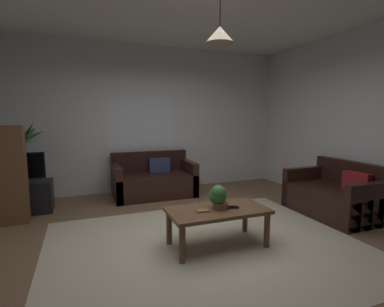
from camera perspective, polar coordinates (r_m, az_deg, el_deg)
name	(u,v)px	position (r m, az deg, el deg)	size (l,w,h in m)	color
floor	(201,241)	(3.78, 1.69, -16.71)	(5.61, 5.36, 0.02)	brown
rug	(207,246)	(3.61, 2.97, -17.71)	(3.65, 2.95, 0.01)	beige
wall_back	(150,119)	(6.04, -8.24, 6.63)	(5.73, 0.06, 2.90)	silver
wall_right	(372,121)	(5.24, 31.89, 5.41)	(0.06, 5.36, 2.90)	silver
window_pane	(141,122)	(5.97, -9.93, 6.03)	(1.35, 0.01, 1.07)	white
couch_under_window	(154,181)	(5.66, -7.49, -5.44)	(1.51, 0.86, 0.82)	black
couch_right_side	(335,197)	(5.09, 26.19, -7.66)	(0.86, 1.35, 0.82)	black
coffee_table	(218,215)	(3.50, 5.05, -11.85)	(1.17, 0.61, 0.45)	brown
book_on_table_0	(203,211)	(3.37, 2.17, -11.16)	(0.15, 0.09, 0.02)	#99663F
remote_on_table_0	(228,208)	(3.50, 7.14, -10.51)	(0.05, 0.16, 0.02)	black
remote_on_table_1	(232,207)	(3.52, 7.81, -10.42)	(0.05, 0.16, 0.02)	black
potted_plant_on_table	(218,196)	(3.44, 5.21, -8.37)	(0.22, 0.21, 0.29)	brown
tv_stand	(22,198)	(5.35, -30.45, -7.49)	(0.90, 0.44, 0.50)	black
tv	(19,168)	(5.23, -30.85, -2.38)	(0.74, 0.16, 0.47)	black
potted_palm_corner	(24,166)	(5.80, -30.10, -2.05)	(0.81, 0.87, 1.48)	brown
pendant_lamp	(220,34)	(3.41, 5.48, 22.23)	(0.32, 0.32, 0.58)	black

